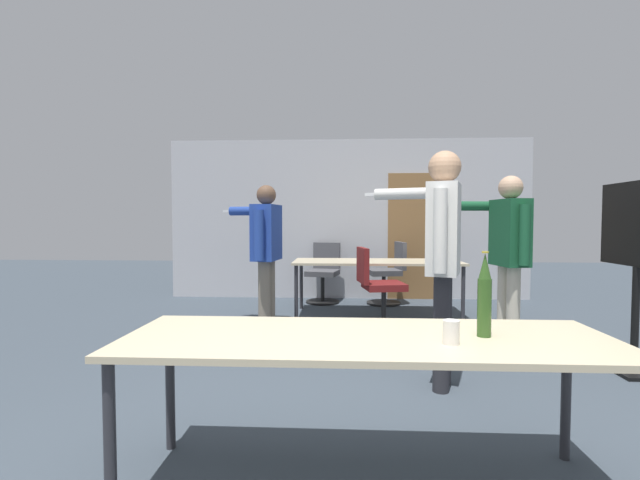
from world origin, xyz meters
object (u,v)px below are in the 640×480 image
at_px(office_chair_far_left, 389,275).
at_px(person_center_tall, 508,244).
at_px(person_near_casual, 442,243).
at_px(drink_cup, 451,332).
at_px(office_chair_side_rolled, 378,289).
at_px(person_left_plaid, 265,243).
at_px(office_chair_mid_tucked, 324,274).
at_px(beer_bottle, 485,296).
at_px(tv_screen, 637,257).

bearing_deg(office_chair_far_left, person_center_tall, -167.96).
xyz_separation_m(person_near_casual, drink_cup, (-0.28, -1.40, -0.32)).
height_order(person_center_tall, office_chair_side_rolled, person_center_tall).
bearing_deg(person_left_plaid, office_chair_mid_tucked, -11.75).
distance_m(person_left_plaid, office_chair_side_rolled, 1.44).
height_order(person_near_casual, office_chair_side_rolled, person_near_casual).
relative_size(office_chair_side_rolled, beer_bottle, 2.41).
relative_size(person_center_tall, office_chair_mid_tucked, 1.85).
distance_m(tv_screen, person_left_plaid, 3.59).
xyz_separation_m(office_chair_far_left, office_chair_side_rolled, (-0.29, -1.47, 0.00)).
relative_size(office_chair_mid_tucked, beer_bottle, 2.34).
distance_m(tv_screen, person_center_tall, 1.03).
distance_m(tv_screen, drink_cup, 2.75).
xyz_separation_m(office_chair_far_left, beer_bottle, (-0.06, -4.57, 0.47)).
bearing_deg(office_chair_side_rolled, office_chair_far_left, 159.09).
relative_size(person_near_casual, office_chair_mid_tucked, 1.94).
distance_m(person_center_tall, beer_bottle, 2.49).
height_order(office_chair_side_rolled, office_chair_mid_tucked, office_chair_side_rolled).
bearing_deg(office_chair_side_rolled, person_near_casual, 0.19).
relative_size(person_near_casual, office_chair_side_rolled, 1.88).
distance_m(person_left_plaid, person_center_tall, 2.61).
xyz_separation_m(tv_screen, person_left_plaid, (-3.38, 1.20, 0.04)).
relative_size(person_center_tall, beer_bottle, 4.33).
xyz_separation_m(office_chair_far_left, office_chair_mid_tucked, (-1.00, 0.12, -0.02)).
distance_m(person_center_tall, drink_cup, 2.69).
relative_size(tv_screen, person_near_casual, 0.90).
relative_size(tv_screen, office_chair_mid_tucked, 1.74).
xyz_separation_m(person_near_casual, person_left_plaid, (-1.64, 1.66, -0.09)).
bearing_deg(office_chair_mid_tucked, office_chair_far_left, -174.31).
xyz_separation_m(person_center_tall, office_chair_side_rolled, (-1.21, 0.82, -0.59)).
bearing_deg(tv_screen, beer_bottle, -46.69).
distance_m(person_left_plaid, drink_cup, 3.36).
xyz_separation_m(person_left_plaid, beer_bottle, (1.55, -2.93, -0.09)).
xyz_separation_m(person_left_plaid, office_chair_side_rolled, (1.32, 0.18, -0.56)).
height_order(tv_screen, office_chair_mid_tucked, tv_screen).
height_order(person_center_tall, office_chair_mid_tucked, person_center_tall).
bearing_deg(office_chair_mid_tucked, person_center_tall, 140.91).
height_order(office_chair_far_left, office_chair_mid_tucked, office_chair_far_left).
xyz_separation_m(office_chair_side_rolled, drink_cup, (0.05, -3.24, 0.33)).
bearing_deg(person_center_tall, beer_bottle, 148.04).
height_order(office_chair_far_left, drink_cup, office_chair_far_left).
xyz_separation_m(office_chair_mid_tucked, beer_bottle, (0.94, -4.69, 0.49)).
xyz_separation_m(person_center_tall, office_chair_far_left, (-0.92, 2.29, -0.59)).
bearing_deg(office_chair_mid_tucked, beer_bottle, 113.73).
height_order(person_left_plaid, office_chair_far_left, person_left_plaid).
height_order(person_near_casual, drink_cup, person_near_casual).
xyz_separation_m(person_center_tall, office_chair_mid_tucked, (-1.92, 2.41, -0.61)).
distance_m(office_chair_mid_tucked, beer_bottle, 4.81).
height_order(tv_screen, beer_bottle, tv_screen).
relative_size(tv_screen, beer_bottle, 4.07).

